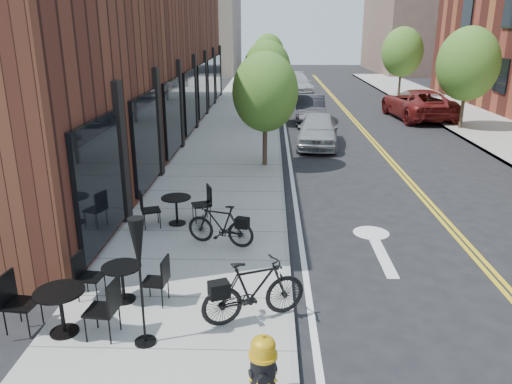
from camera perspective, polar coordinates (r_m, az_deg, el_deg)
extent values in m
plane|color=black|center=(9.02, 4.21, -12.71)|extent=(120.00, 120.00, 0.00)
cube|color=#9E9B93|center=(18.38, -3.33, 3.81)|extent=(4.00, 70.00, 0.12)
cube|color=#401D14|center=(22.59, -14.45, 14.83)|extent=(5.00, 28.00, 7.00)
cube|color=#726656|center=(56.24, -6.44, 18.53)|extent=(8.00, 14.00, 10.00)
cube|color=brown|center=(60.04, 18.53, 18.68)|extent=(10.00, 16.00, 12.00)
cylinder|color=#382B1E|center=(17.14, 1.02, 5.75)|extent=(0.16, 0.16, 1.61)
ellipsoid|color=#3F6A21|center=(16.85, 1.06, 11.36)|extent=(2.20, 2.20, 2.64)
cylinder|color=#382B1E|center=(25.00, 1.24, 9.80)|extent=(0.16, 0.16, 1.68)
ellipsoid|color=#3F6A21|center=(24.80, 1.27, 13.83)|extent=(2.30, 2.30, 2.76)
cylinder|color=#382B1E|center=(32.94, 1.35, 11.76)|extent=(0.16, 0.16, 1.57)
ellipsoid|color=#3F6A21|center=(32.80, 1.38, 14.58)|extent=(2.10, 2.10, 2.52)
cylinder|color=#382B1E|center=(40.89, 1.43, 13.12)|extent=(0.16, 0.16, 1.71)
ellipsoid|color=#3F6A21|center=(40.77, 1.45, 15.67)|extent=(2.40, 2.40, 2.88)
cylinder|color=#382B1E|center=(25.64, 22.51, 8.81)|extent=(0.16, 0.16, 1.82)
ellipsoid|color=#3F6A21|center=(25.44, 23.07, 13.31)|extent=(2.80, 2.80, 3.36)
cylinder|color=#382B1E|center=(37.03, 16.10, 11.98)|extent=(0.16, 0.16, 1.82)
ellipsoid|color=#3F6A21|center=(36.89, 16.38, 15.11)|extent=(2.80, 2.80, 3.36)
cylinder|color=black|center=(6.68, 0.79, -20.36)|extent=(0.43, 0.43, 0.62)
cylinder|color=#C39212|center=(6.49, 0.80, -18.13)|extent=(0.48, 0.48, 0.04)
cylinder|color=#C39212|center=(6.44, 0.81, -17.53)|extent=(0.41, 0.41, 0.15)
ellipsoid|color=#C39212|center=(6.39, 0.81, -16.93)|extent=(0.40, 0.40, 0.18)
cylinder|color=#C39212|center=(6.34, 0.82, -16.24)|extent=(0.07, 0.07, 0.06)
imported|color=black|center=(10.84, -4.10, -3.75)|extent=(1.60, 0.88, 0.92)
imported|color=black|center=(8.12, -0.23, -11.16)|extent=(1.81, 1.13, 1.05)
cylinder|color=black|center=(9.18, -14.81, -11.77)|extent=(0.43, 0.43, 0.03)
cylinder|color=black|center=(9.03, -14.97, -10.07)|extent=(0.06, 0.06, 0.63)
cylinder|color=black|center=(8.89, -15.14, -8.27)|extent=(0.75, 0.75, 0.03)
cylinder|color=black|center=(8.60, -21.03, -14.67)|extent=(0.49, 0.49, 0.03)
cylinder|color=black|center=(8.42, -21.30, -12.68)|extent=(0.07, 0.07, 0.70)
cylinder|color=black|center=(8.25, -21.58, -10.55)|extent=(0.84, 0.84, 0.03)
cylinder|color=black|center=(12.25, -8.98, -3.53)|extent=(0.53, 0.53, 0.03)
cylinder|color=black|center=(12.13, -9.06, -2.12)|extent=(0.07, 0.07, 0.65)
cylinder|color=black|center=(12.02, -9.14, -0.64)|extent=(0.91, 0.91, 0.03)
cylinder|color=black|center=(8.02, -12.52, -16.33)|extent=(0.33, 0.33, 0.04)
cylinder|color=black|center=(7.52, -13.03, -10.18)|extent=(0.04, 0.04, 1.94)
cone|color=black|center=(7.26, -13.36, -6.09)|extent=(0.24, 0.24, 0.86)
imported|color=#929499|center=(20.62, 7.08, 7.06)|extent=(2.05, 4.14, 1.36)
imported|color=black|center=(25.90, 6.19, 9.38)|extent=(1.63, 4.21, 1.37)
imported|color=#B1B1B6|center=(36.88, 4.53, 12.18)|extent=(2.54, 5.43, 1.53)
imported|color=maroon|center=(28.22, 17.98, 9.55)|extent=(3.11, 5.86, 1.57)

